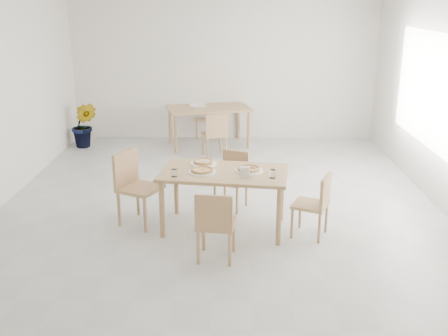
{
  "coord_description": "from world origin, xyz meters",
  "views": [
    {
      "loc": [
        0.19,
        -6.94,
        2.75
      ],
      "look_at": [
        0.08,
        -0.95,
        0.79
      ],
      "focal_mm": 42.0,
      "sensor_mm": 36.0,
      "label": 1
    }
  ],
  "objects_px": {
    "chair_south": "(215,222)",
    "plate_mushroom": "(203,163)",
    "chair_back_s": "(215,132)",
    "pizza_margherita": "(202,170)",
    "pizza_pepperoni": "(249,169)",
    "plate_empty": "(197,105)",
    "pizza_mushroom": "(203,162)",
    "tumbler_b": "(174,173)",
    "plate_pepperoni": "(249,170)",
    "main_table": "(224,178)",
    "chair_north": "(233,175)",
    "tumbler_a": "(272,174)",
    "napkin_holder": "(245,173)",
    "second_table": "(209,111)",
    "plate_margherita": "(202,172)",
    "chair_east": "(316,201)",
    "potted_plant": "(84,125)",
    "chair_back_n": "(205,115)",
    "chair_west": "(134,182)"
  },
  "relations": [
    {
      "from": "chair_north",
      "to": "second_table",
      "type": "relative_size",
      "value": 0.45
    },
    {
      "from": "napkin_holder",
      "to": "second_table",
      "type": "distance_m",
      "value": 4.13
    },
    {
      "from": "main_table",
      "to": "pizza_pepperoni",
      "type": "relative_size",
      "value": 4.63
    },
    {
      "from": "pizza_mushroom",
      "to": "plate_empty",
      "type": "xyz_separation_m",
      "value": [
        -0.33,
        3.73,
        -0.02
      ]
    },
    {
      "from": "plate_mushroom",
      "to": "chair_back_s",
      "type": "height_order",
      "value": "chair_back_s"
    },
    {
      "from": "plate_mushroom",
      "to": "plate_pepperoni",
      "type": "xyz_separation_m",
      "value": [
        0.56,
        -0.28,
        0.0
      ]
    },
    {
      "from": "pizza_margherita",
      "to": "second_table",
      "type": "distance_m",
      "value": 3.91
    },
    {
      "from": "chair_west",
      "to": "plate_empty",
      "type": "bearing_deg",
      "value": 18.16
    },
    {
      "from": "plate_margherita",
      "to": "plate_pepperoni",
      "type": "relative_size",
      "value": 0.97
    },
    {
      "from": "pizza_mushroom",
      "to": "tumbler_b",
      "type": "xyz_separation_m",
      "value": [
        -0.32,
        -0.49,
        0.01
      ]
    },
    {
      "from": "plate_mushroom",
      "to": "chair_back_s",
      "type": "xyz_separation_m",
      "value": [
        0.05,
        2.75,
        -0.29
      ]
    },
    {
      "from": "chair_south",
      "to": "plate_mushroom",
      "type": "height_order",
      "value": "chair_south"
    },
    {
      "from": "chair_east",
      "to": "main_table",
      "type": "bearing_deg",
      "value": -77.11
    },
    {
      "from": "tumbler_a",
      "to": "chair_back_n",
      "type": "relative_size",
      "value": 0.13
    },
    {
      "from": "plate_mushroom",
      "to": "pizza_mushroom",
      "type": "distance_m",
      "value": 0.02
    },
    {
      "from": "chair_south",
      "to": "pizza_margherita",
      "type": "relative_size",
      "value": 2.24
    },
    {
      "from": "tumbler_a",
      "to": "chair_back_s",
      "type": "height_order",
      "value": "tumbler_a"
    },
    {
      "from": "plate_mushroom",
      "to": "pizza_mushroom",
      "type": "xyz_separation_m",
      "value": [
        0.0,
        0.0,
        0.02
      ]
    },
    {
      "from": "plate_pepperoni",
      "to": "pizza_pepperoni",
      "type": "distance_m",
      "value": 0.02
    },
    {
      "from": "chair_north",
      "to": "pizza_mushroom",
      "type": "relative_size",
      "value": 2.32
    },
    {
      "from": "chair_back_s",
      "to": "potted_plant",
      "type": "distance_m",
      "value": 2.6
    },
    {
      "from": "chair_south",
      "to": "plate_mushroom",
      "type": "relative_size",
      "value": 2.46
    },
    {
      "from": "plate_pepperoni",
      "to": "plate_mushroom",
      "type": "bearing_deg",
      "value": 153.89
    },
    {
      "from": "chair_west",
      "to": "chair_back_s",
      "type": "bearing_deg",
      "value": 8.29
    },
    {
      "from": "pizza_margherita",
      "to": "napkin_holder",
      "type": "distance_m",
      "value": 0.54
    },
    {
      "from": "chair_north",
      "to": "tumbler_a",
      "type": "relative_size",
      "value": 7.79
    },
    {
      "from": "second_table",
      "to": "napkin_holder",
      "type": "bearing_deg",
      "value": -95.96
    },
    {
      "from": "chair_west",
      "to": "tumbler_b",
      "type": "xyz_separation_m",
      "value": [
        0.55,
        -0.38,
        0.25
      ]
    },
    {
      "from": "tumbler_a",
      "to": "napkin_holder",
      "type": "height_order",
      "value": "napkin_holder"
    },
    {
      "from": "chair_north",
      "to": "second_table",
      "type": "height_order",
      "value": "chair_north"
    },
    {
      "from": "plate_mushroom",
      "to": "tumbler_a",
      "type": "height_order",
      "value": "tumbler_a"
    },
    {
      "from": "chair_west",
      "to": "pizza_margherita",
      "type": "bearing_deg",
      "value": -78.62
    },
    {
      "from": "main_table",
      "to": "chair_north",
      "type": "distance_m",
      "value": 0.78
    },
    {
      "from": "tumbler_a",
      "to": "chair_back_s",
      "type": "xyz_separation_m",
      "value": [
        -0.78,
        3.26,
        -0.33
      ]
    },
    {
      "from": "pizza_mushroom",
      "to": "chair_back_s",
      "type": "bearing_deg",
      "value": 88.86
    },
    {
      "from": "napkin_holder",
      "to": "chair_east",
      "type": "bearing_deg",
      "value": 6.03
    },
    {
      "from": "chair_back_s",
      "to": "tumbler_a",
      "type": "bearing_deg",
      "value": 85.2
    },
    {
      "from": "chair_east",
      "to": "pizza_mushroom",
      "type": "distance_m",
      "value": 1.49
    },
    {
      "from": "plate_mushroom",
      "to": "plate_pepperoni",
      "type": "bearing_deg",
      "value": -26.11
    },
    {
      "from": "chair_south",
      "to": "chair_back_s",
      "type": "xyz_separation_m",
      "value": [
        -0.13,
        3.89,
        -0.0
      ]
    },
    {
      "from": "chair_north",
      "to": "pizza_mushroom",
      "type": "height_order",
      "value": "pizza_mushroom"
    },
    {
      "from": "napkin_holder",
      "to": "potted_plant",
      "type": "xyz_separation_m",
      "value": [
        -2.98,
        3.92,
        -0.38
      ]
    },
    {
      "from": "pizza_pepperoni",
      "to": "plate_empty",
      "type": "distance_m",
      "value": 4.1
    },
    {
      "from": "chair_south",
      "to": "pizza_mushroom",
      "type": "xyz_separation_m",
      "value": [
        -0.19,
        1.14,
        0.31
      ]
    },
    {
      "from": "chair_back_s",
      "to": "chair_back_n",
      "type": "relative_size",
      "value": 1.04
    },
    {
      "from": "pizza_margherita",
      "to": "pizza_pepperoni",
      "type": "distance_m",
      "value": 0.56
    },
    {
      "from": "chair_north",
      "to": "second_table",
      "type": "distance_m",
      "value": 3.16
    },
    {
      "from": "chair_south",
      "to": "plate_pepperoni",
      "type": "distance_m",
      "value": 0.99
    },
    {
      "from": "plate_pepperoni",
      "to": "plate_margherita",
      "type": "bearing_deg",
      "value": -173.16
    },
    {
      "from": "tumbler_b",
      "to": "chair_south",
      "type": "bearing_deg",
      "value": -52.37
    }
  ]
}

